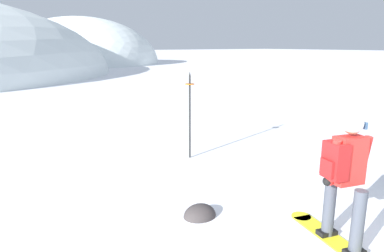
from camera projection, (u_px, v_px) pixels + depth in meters
name	position (u px, v px, depth m)	size (l,w,h in m)	color
ridge_peak_far	(82.00, 64.00, 44.81)	(20.08, 18.07, 11.85)	white
snowboarder_main	(345.00, 178.00, 4.19)	(0.68, 1.79, 1.71)	yellow
piste_marker_near	(190.00, 110.00, 7.59)	(0.20, 0.20, 1.91)	black
rock_dark	(200.00, 216.00, 5.16)	(0.50, 0.43, 0.35)	#383333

